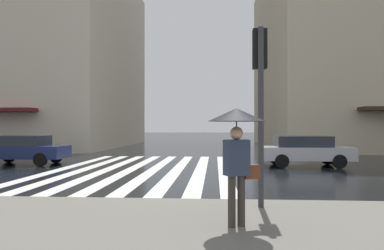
{
  "coord_description": "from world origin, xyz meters",
  "views": [
    {
      "loc": [
        -11.26,
        -0.79,
        1.82
      ],
      "look_at": [
        2.71,
        0.12,
        1.91
      ],
      "focal_mm": 33.14,
      "sensor_mm": 36.0,
      "label": 1
    }
  ],
  "objects_px": {
    "traffic_signal_post": "(260,78)",
    "car_navy": "(23,149)",
    "pedestrian_with_floral_umbrella": "(237,133)",
    "car_silver": "(305,150)"
  },
  "relations": [
    {
      "from": "car_navy",
      "to": "pedestrian_with_floral_umbrella",
      "type": "bearing_deg",
      "value": -137.79
    },
    {
      "from": "car_navy",
      "to": "pedestrian_with_floral_umbrella",
      "type": "relative_size",
      "value": 2.06
    },
    {
      "from": "pedestrian_with_floral_umbrella",
      "to": "car_navy",
      "type": "bearing_deg",
      "value": 42.21
    },
    {
      "from": "traffic_signal_post",
      "to": "car_navy",
      "type": "height_order",
      "value": "traffic_signal_post"
    },
    {
      "from": "traffic_signal_post",
      "to": "pedestrian_with_floral_umbrella",
      "type": "relative_size",
      "value": 1.9
    },
    {
      "from": "car_navy",
      "to": "car_silver",
      "type": "height_order",
      "value": "same"
    },
    {
      "from": "car_navy",
      "to": "car_silver",
      "type": "bearing_deg",
      "value": -90.0
    },
    {
      "from": "traffic_signal_post",
      "to": "car_silver",
      "type": "relative_size",
      "value": 0.92
    },
    {
      "from": "traffic_signal_post",
      "to": "car_navy",
      "type": "bearing_deg",
      "value": 48.5
    },
    {
      "from": "traffic_signal_post",
      "to": "pedestrian_with_floral_umbrella",
      "type": "xyz_separation_m",
      "value": [
        -1.6,
        0.59,
        -1.14
      ]
    }
  ]
}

